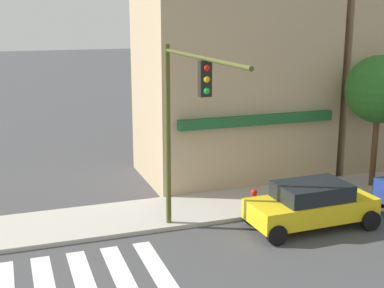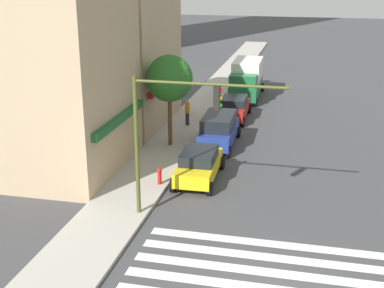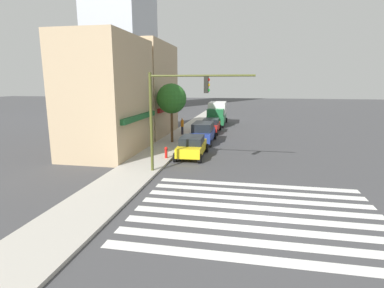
{
  "view_description": "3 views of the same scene",
  "coord_description": "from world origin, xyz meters",
  "px_view_note": "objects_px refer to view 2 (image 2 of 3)",
  "views": [
    {
      "loc": [
        -0.1,
        -10.18,
        7.2
      ],
      "look_at": [
        4.93,
        4.0,
        3.5
      ],
      "focal_mm": 50.0,
      "sensor_mm": 36.0,
      "label": 1
    },
    {
      "loc": [
        -15.34,
        -0.7,
        10.55
      ],
      "look_at": [
        4.93,
        4.0,
        3.5
      ],
      "focal_mm": 50.0,
      "sensor_mm": 36.0,
      "label": 2
    },
    {
      "loc": [
        -12.66,
        0.49,
        5.64
      ],
      "look_at": [
        9.51,
        4.7,
        1.0
      ],
      "focal_mm": 28.0,
      "sensor_mm": 36.0,
      "label": 3
    }
  ],
  "objects_px": {
    "sedan_yellow": "(199,164)",
    "traffic_signal": "(172,122)",
    "box_truck_green": "(247,79)",
    "sedan_red": "(234,107)",
    "suv_blue": "(219,129)",
    "pedestrian_orange_vest": "(187,112)",
    "fire_hydrant": "(160,175)",
    "street_tree": "(169,79)"
  },
  "relations": [
    {
      "from": "suv_blue",
      "to": "street_tree",
      "type": "bearing_deg",
      "value": 106.77
    },
    {
      "from": "sedan_yellow",
      "to": "pedestrian_orange_vest",
      "type": "height_order",
      "value": "pedestrian_orange_vest"
    },
    {
      "from": "sedan_red",
      "to": "traffic_signal",
      "type": "bearing_deg",
      "value": 178.58
    },
    {
      "from": "pedestrian_orange_vest",
      "to": "box_truck_green",
      "type": "bearing_deg",
      "value": 59.39
    },
    {
      "from": "fire_hydrant",
      "to": "street_tree",
      "type": "height_order",
      "value": "street_tree"
    },
    {
      "from": "box_truck_green",
      "to": "sedan_yellow",
      "type": "bearing_deg",
      "value": 178.55
    },
    {
      "from": "traffic_signal",
      "to": "sedan_red",
      "type": "relative_size",
      "value": 1.42
    },
    {
      "from": "street_tree",
      "to": "sedan_yellow",
      "type": "bearing_deg",
      "value": -149.14
    },
    {
      "from": "suv_blue",
      "to": "pedestrian_orange_vest",
      "type": "relative_size",
      "value": 2.68
    },
    {
      "from": "pedestrian_orange_vest",
      "to": "traffic_signal",
      "type": "bearing_deg",
      "value": -93.23
    },
    {
      "from": "traffic_signal",
      "to": "box_truck_green",
      "type": "relative_size",
      "value": 1.01
    },
    {
      "from": "sedan_yellow",
      "to": "street_tree",
      "type": "bearing_deg",
      "value": 29.23
    },
    {
      "from": "fire_hydrant",
      "to": "street_tree",
      "type": "bearing_deg",
      "value": 10.34
    },
    {
      "from": "suv_blue",
      "to": "pedestrian_orange_vest",
      "type": "distance_m",
      "value": 4.33
    },
    {
      "from": "sedan_yellow",
      "to": "sedan_red",
      "type": "xyz_separation_m",
      "value": [
        11.64,
        0.0,
        0.0
      ]
    },
    {
      "from": "sedan_red",
      "to": "box_truck_green",
      "type": "distance_m",
      "value": 6.65
    },
    {
      "from": "sedan_red",
      "to": "fire_hydrant",
      "type": "relative_size",
      "value": 5.26
    },
    {
      "from": "traffic_signal",
      "to": "fire_hydrant",
      "type": "relative_size",
      "value": 7.48
    },
    {
      "from": "box_truck_green",
      "to": "pedestrian_orange_vest",
      "type": "distance_m",
      "value": 9.74
    },
    {
      "from": "sedan_yellow",
      "to": "fire_hydrant",
      "type": "distance_m",
      "value": 2.18
    },
    {
      "from": "suv_blue",
      "to": "box_truck_green",
      "type": "relative_size",
      "value": 0.76
    },
    {
      "from": "suv_blue",
      "to": "fire_hydrant",
      "type": "xyz_separation_m",
      "value": [
        -6.93,
        1.7,
        -0.42
      ]
    },
    {
      "from": "box_truck_green",
      "to": "fire_hydrant",
      "type": "relative_size",
      "value": 7.43
    },
    {
      "from": "box_truck_green",
      "to": "pedestrian_orange_vest",
      "type": "xyz_separation_m",
      "value": [
        -9.32,
        2.76,
        -0.51
      ]
    },
    {
      "from": "box_truck_green",
      "to": "suv_blue",
      "type": "bearing_deg",
      "value": 178.55
    },
    {
      "from": "fire_hydrant",
      "to": "street_tree",
      "type": "relative_size",
      "value": 0.16
    },
    {
      "from": "sedan_yellow",
      "to": "box_truck_green",
      "type": "relative_size",
      "value": 0.71
    },
    {
      "from": "traffic_signal",
      "to": "street_tree",
      "type": "height_order",
      "value": "traffic_signal"
    },
    {
      "from": "traffic_signal",
      "to": "pedestrian_orange_vest",
      "type": "height_order",
      "value": "traffic_signal"
    },
    {
      "from": "sedan_yellow",
      "to": "sedan_red",
      "type": "distance_m",
      "value": 11.64
    },
    {
      "from": "traffic_signal",
      "to": "box_truck_green",
      "type": "distance_m",
      "value": 23.0
    },
    {
      "from": "box_truck_green",
      "to": "street_tree",
      "type": "height_order",
      "value": "street_tree"
    },
    {
      "from": "pedestrian_orange_vest",
      "to": "fire_hydrant",
      "type": "height_order",
      "value": "pedestrian_orange_vest"
    },
    {
      "from": "suv_blue",
      "to": "fire_hydrant",
      "type": "bearing_deg",
      "value": 165.11
    },
    {
      "from": "sedan_yellow",
      "to": "suv_blue",
      "type": "height_order",
      "value": "suv_blue"
    },
    {
      "from": "sedan_red",
      "to": "fire_hydrant",
      "type": "xyz_separation_m",
      "value": [
        -12.99,
        1.7,
        -0.23
      ]
    },
    {
      "from": "suv_blue",
      "to": "sedan_red",
      "type": "height_order",
      "value": "suv_blue"
    },
    {
      "from": "traffic_signal",
      "to": "street_tree",
      "type": "xyz_separation_m",
      "value": [
        9.27,
        2.64,
        -0.18
      ]
    },
    {
      "from": "suv_blue",
      "to": "sedan_yellow",
      "type": "bearing_deg",
      "value": 178.88
    },
    {
      "from": "sedan_yellow",
      "to": "pedestrian_orange_vest",
      "type": "relative_size",
      "value": 2.51
    },
    {
      "from": "sedan_red",
      "to": "pedestrian_orange_vest",
      "type": "bearing_deg",
      "value": 133.65
    },
    {
      "from": "sedan_yellow",
      "to": "traffic_signal",
      "type": "bearing_deg",
      "value": 176.39
    }
  ]
}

